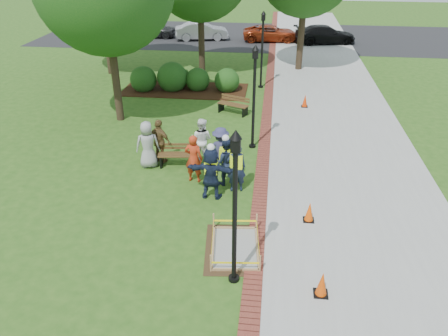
# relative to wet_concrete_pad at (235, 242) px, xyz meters

# --- Properties ---
(ground) EXTENTS (100.00, 100.00, 0.00)m
(ground) POSITION_rel_wet_concrete_pad_xyz_m (-1.16, 1.74, -0.23)
(ground) COLOR #285116
(ground) RESTS_ON ground
(sidewalk) EXTENTS (6.00, 60.00, 0.02)m
(sidewalk) POSITION_rel_wet_concrete_pad_xyz_m (3.84, 11.74, -0.22)
(sidewalk) COLOR #9E9E99
(sidewalk) RESTS_ON ground
(brick_edging) EXTENTS (0.50, 60.00, 0.03)m
(brick_edging) POSITION_rel_wet_concrete_pad_xyz_m (0.59, 11.74, -0.22)
(brick_edging) COLOR maroon
(brick_edging) RESTS_ON ground
(mulch_bed) EXTENTS (7.00, 3.00, 0.05)m
(mulch_bed) POSITION_rel_wet_concrete_pad_xyz_m (-4.16, 13.74, -0.21)
(mulch_bed) COLOR #381E0F
(mulch_bed) RESTS_ON ground
(parking_lot) EXTENTS (36.00, 12.00, 0.01)m
(parking_lot) POSITION_rel_wet_concrete_pad_xyz_m (-1.16, 28.74, -0.23)
(parking_lot) COLOR black
(parking_lot) RESTS_ON ground
(wet_concrete_pad) EXTENTS (1.92, 2.46, 0.55)m
(wet_concrete_pad) POSITION_rel_wet_concrete_pad_xyz_m (0.00, 0.00, 0.00)
(wet_concrete_pad) COLOR #47331E
(wet_concrete_pad) RESTS_ON ground
(bench_near) EXTENTS (1.61, 0.71, 0.84)m
(bench_near) POSITION_rel_wet_concrete_pad_xyz_m (-2.63, 4.76, 0.03)
(bench_near) COLOR brown
(bench_near) RESTS_ON ground
(bench_far) EXTENTS (1.63, 1.07, 0.84)m
(bench_far) POSITION_rel_wet_concrete_pad_xyz_m (-1.10, 10.46, 0.03)
(bench_far) COLOR brown
(bench_far) RESTS_ON ground
(cone_front) EXTENTS (0.36, 0.36, 0.71)m
(cone_front) POSITION_rel_wet_concrete_pad_xyz_m (2.29, -1.53, 0.11)
(cone_front) COLOR black
(cone_front) RESTS_ON ground
(cone_back) EXTENTS (0.34, 0.34, 0.68)m
(cone_back) POSITION_rel_wet_concrete_pad_xyz_m (2.16, 1.64, 0.09)
(cone_back) COLOR black
(cone_back) RESTS_ON ground
(cone_far) EXTENTS (0.34, 0.34, 0.66)m
(cone_far) POSITION_rel_wet_concrete_pad_xyz_m (2.47, 11.78, 0.08)
(cone_far) COLOR black
(cone_far) RESTS_ON ground
(toolbox) EXTENTS (0.42, 0.25, 0.20)m
(toolbox) POSITION_rel_wet_concrete_pad_xyz_m (-0.30, 3.81, -0.13)
(toolbox) COLOR #AC1F0D
(toolbox) RESTS_ON ground
(lamp_near) EXTENTS (0.28, 0.28, 4.26)m
(lamp_near) POSITION_rel_wet_concrete_pad_xyz_m (0.09, -1.26, 2.25)
(lamp_near) COLOR black
(lamp_near) RESTS_ON ground
(lamp_mid) EXTENTS (0.28, 0.28, 4.26)m
(lamp_mid) POSITION_rel_wet_concrete_pad_xyz_m (0.09, 6.74, 2.25)
(lamp_mid) COLOR black
(lamp_mid) RESTS_ON ground
(lamp_far) EXTENTS (0.28, 0.28, 4.26)m
(lamp_far) POSITION_rel_wet_concrete_pad_xyz_m (0.09, 14.74, 2.25)
(lamp_far) COLOR black
(lamp_far) RESTS_ON ground
(shrub_a) EXTENTS (1.49, 1.49, 1.49)m
(shrub_a) POSITION_rel_wet_concrete_pad_xyz_m (-6.47, 13.42, -0.23)
(shrub_a) COLOR #144513
(shrub_a) RESTS_ON ground
(shrub_b) EXTENTS (1.71, 1.71, 1.71)m
(shrub_b) POSITION_rel_wet_concrete_pad_xyz_m (-4.87, 13.72, -0.23)
(shrub_b) COLOR #144513
(shrub_b) RESTS_ON ground
(shrub_c) EXTENTS (1.36, 1.36, 1.36)m
(shrub_c) POSITION_rel_wet_concrete_pad_xyz_m (-3.45, 13.88, -0.23)
(shrub_c) COLOR #144513
(shrub_c) RESTS_ON ground
(shrub_d) EXTENTS (1.40, 1.40, 1.40)m
(shrub_d) POSITION_rel_wet_concrete_pad_xyz_m (-1.78, 13.86, -0.23)
(shrub_d) COLOR #144513
(shrub_d) RESTS_ON ground
(shrub_e) EXTENTS (0.93, 0.93, 0.93)m
(shrub_e) POSITION_rel_wet_concrete_pad_xyz_m (-4.55, 15.02, -0.23)
(shrub_e) COLOR #144513
(shrub_e) RESTS_ON ground
(casual_person_a) EXTENTS (0.68, 0.55, 1.83)m
(casual_person_a) POSITION_rel_wet_concrete_pad_xyz_m (-3.75, 4.58, 0.68)
(casual_person_a) COLOR #979797
(casual_person_a) RESTS_ON ground
(casual_person_b) EXTENTS (0.62, 0.44, 1.80)m
(casual_person_b) POSITION_rel_wet_concrete_pad_xyz_m (-1.84, 3.68, 0.66)
(casual_person_b) COLOR red
(casual_person_b) RESTS_ON ground
(casual_person_c) EXTENTS (0.64, 0.49, 1.75)m
(casual_person_c) POSITION_rel_wet_concrete_pad_xyz_m (-1.82, 5.33, 0.64)
(casual_person_c) COLOR white
(casual_person_c) RESTS_ON ground
(casual_person_d) EXTENTS (0.67, 0.57, 1.77)m
(casual_person_d) POSITION_rel_wet_concrete_pad_xyz_m (-3.38, 4.98, 0.65)
(casual_person_d) COLOR brown
(casual_person_d) RESTS_ON ground
(casual_person_e) EXTENTS (0.61, 0.46, 1.74)m
(casual_person_e) POSITION_rel_wet_concrete_pad_xyz_m (-0.98, 4.57, 0.64)
(casual_person_e) COLOR navy
(casual_person_e) RESTS_ON ground
(hivis_worker_a) EXTENTS (0.62, 0.42, 2.01)m
(hivis_worker_a) POSITION_rel_wet_concrete_pad_xyz_m (-1.06, 2.67, 0.75)
(hivis_worker_a) COLOR #1B2947
(hivis_worker_a) RESTS_ON ground
(hivis_worker_b) EXTENTS (0.64, 0.48, 1.95)m
(hivis_worker_b) POSITION_rel_wet_concrete_pad_xyz_m (-0.27, 3.19, 0.73)
(hivis_worker_b) COLOR #18203E
(hivis_worker_b) RESTS_ON ground
(hivis_worker_c) EXTENTS (0.61, 0.44, 1.91)m
(hivis_worker_c) POSITION_rel_wet_concrete_pad_xyz_m (-0.69, 3.63, 0.71)
(hivis_worker_c) COLOR #1C2F4A
(hivis_worker_c) RESTS_ON ground
(parked_car_a) EXTENTS (2.60, 5.09, 1.60)m
(parked_car_a) POSITION_rel_wet_concrete_pad_xyz_m (-9.80, 27.18, -0.23)
(parked_car_a) COLOR #2A2B2D
(parked_car_a) RESTS_ON ground
(parked_car_b) EXTENTS (3.02, 5.09, 1.55)m
(parked_car_b) POSITION_rel_wet_concrete_pad_xyz_m (-5.31, 26.77, -0.23)
(parked_car_b) COLOR #A7A6AB
(parked_car_b) RESTS_ON ground
(parked_car_c) EXTENTS (2.11, 4.34, 1.38)m
(parked_car_c) POSITION_rel_wet_concrete_pad_xyz_m (0.39, 26.93, -0.23)
(parked_car_c) COLOR #9D3114
(parked_car_c) RESTS_ON ground
(parked_car_d) EXTENTS (2.90, 5.00, 1.53)m
(parked_car_d) POSITION_rel_wet_concrete_pad_xyz_m (4.68, 26.59, -0.23)
(parked_car_d) COLOR black
(parked_car_d) RESTS_ON ground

